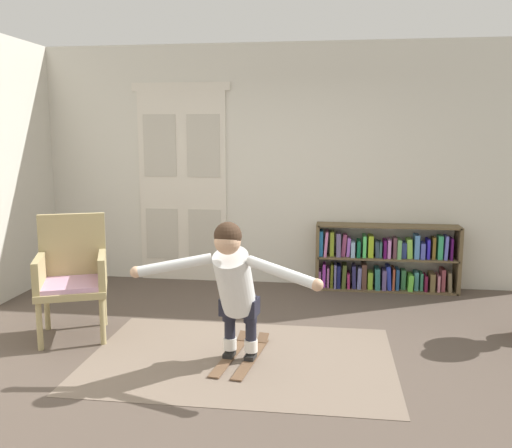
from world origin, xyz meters
TOP-DOWN VIEW (x-y plane):
  - ground_plane at (0.00, 0.00)m, footprint 7.20×7.20m
  - back_wall at (0.00, 2.60)m, footprint 6.00×0.10m
  - double_door at (-1.24, 2.54)m, footprint 1.22×0.05m
  - rug at (-0.12, 0.14)m, footprint 2.50×1.70m
  - bookshelf at (1.21, 2.39)m, footprint 1.66×0.30m
  - wicker_chair at (-1.74, 0.51)m, footprint 0.78×0.78m
  - skis_pair at (-0.12, 0.17)m, footprint 0.38×0.90m
  - person_skier at (-0.14, -0.03)m, footprint 1.47×0.70m

SIDE VIEW (x-z plane):
  - ground_plane at x=0.00m, z-range 0.00..0.00m
  - rug at x=-0.12m, z-range 0.00..0.01m
  - skis_pair at x=-0.12m, z-range -0.01..0.06m
  - bookshelf at x=1.21m, z-range -0.04..0.74m
  - wicker_chair at x=-1.74m, z-range 0.03..1.13m
  - person_skier at x=-0.14m, z-range 0.15..1.27m
  - double_door at x=-1.24m, z-range 0.01..2.46m
  - back_wall at x=0.00m, z-range 0.00..2.90m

